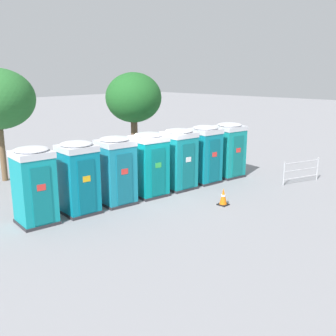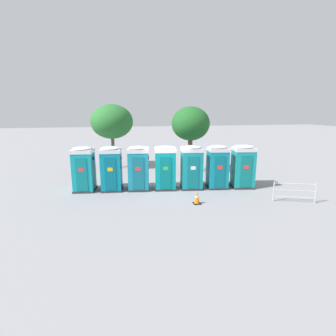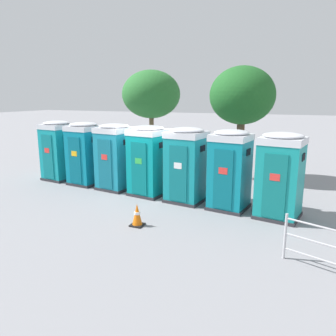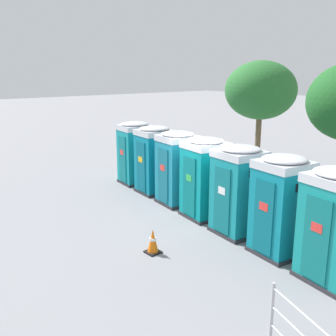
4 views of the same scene
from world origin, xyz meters
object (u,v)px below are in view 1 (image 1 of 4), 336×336
at_px(portapotty_4, 179,159).
at_px(portapotty_6, 229,150).
at_px(portapotty_2, 116,170).
at_px(portapotty_5, 205,154).
at_px(portapotty_1, 78,177).
at_px(portapotty_0, 34,185).
at_px(street_tree_1, 134,98).
at_px(portapotty_3, 149,164).
at_px(traffic_cone, 223,197).
at_px(event_barrier, 301,170).

relative_size(portapotty_4, portapotty_6, 1.00).
relative_size(portapotty_2, portapotty_5, 1.00).
distance_m(portapotty_5, portapotty_6, 1.54).
bearing_deg(portapotty_1, portapotty_2, -6.68).
relative_size(portapotty_0, portapotty_1, 1.00).
bearing_deg(portapotty_1, street_tree_1, 30.47).
bearing_deg(portapotty_3, portapotty_4, -7.60).
xyz_separation_m(traffic_cone, event_barrier, (4.84, -0.77, 0.26)).
height_order(portapotty_2, portapotty_3, same).
distance_m(portapotty_0, event_barrier, 11.29).
height_order(traffic_cone, event_barrier, event_barrier).
height_order(portapotty_2, portapotty_4, same).
bearing_deg(portapotty_6, portapotty_0, 172.64).
bearing_deg(portapotty_4, portapotty_5, -6.91).
bearing_deg(portapotty_2, traffic_cone, -49.87).
relative_size(portapotty_5, traffic_cone, 3.97).
bearing_deg(portapotty_2, portapotty_4, -7.45).
bearing_deg(portapotty_5, traffic_cone, -129.67).
bearing_deg(portapotty_3, portapotty_2, 172.71).
bearing_deg(traffic_cone, portapotty_2, 130.13).
bearing_deg(portapotty_0, traffic_cone, -31.23).
bearing_deg(event_barrier, portapotty_4, 141.90).
relative_size(portapotty_3, portapotty_4, 1.00).
xyz_separation_m(portapotty_1, street_tree_1, (5.66, 3.33, 2.27)).
bearing_deg(portapotty_5, portapotty_0, 172.86).
bearing_deg(street_tree_1, portapotty_2, -139.64).
xyz_separation_m(portapotty_1, traffic_cone, (4.09, -3.21, -0.97)).
distance_m(portapotty_5, traffic_cone, 3.33).
bearing_deg(portapotty_5, portapotty_3, 172.74).
bearing_deg(event_barrier, portapotty_2, 152.79).
height_order(portapotty_6, event_barrier, portapotty_6).
xyz_separation_m(portapotty_2, traffic_cone, (2.56, -3.03, -0.97)).
height_order(portapotty_4, portapotty_5, same).
distance_m(portapotty_0, portapotty_4, 6.17).
bearing_deg(traffic_cone, portapotty_0, 148.77).
relative_size(portapotty_0, portapotty_3, 1.00).
xyz_separation_m(portapotty_2, street_tree_1, (4.13, 3.51, 2.27)).
bearing_deg(portapotty_3, portapotty_0, 172.94).
bearing_deg(event_barrier, traffic_cone, 170.94).
distance_m(portapotty_3, traffic_cone, 3.17).
bearing_deg(event_barrier, portapotty_6, 113.29).
relative_size(portapotty_1, portapotty_5, 1.00).
xyz_separation_m(portapotty_2, portapotty_6, (6.11, -0.81, -0.00)).
height_order(portapotty_1, traffic_cone, portapotty_1).
relative_size(portapotty_2, portapotty_4, 1.00).
bearing_deg(street_tree_1, event_barrier, -65.89).
bearing_deg(event_barrier, portapotty_1, 155.96).
bearing_deg(portapotty_2, street_tree_1, 40.36).
bearing_deg(portapotty_2, portapotty_3, -7.29).
relative_size(portapotty_4, event_barrier, 1.31).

